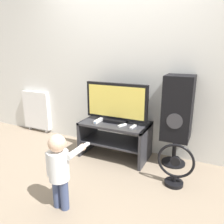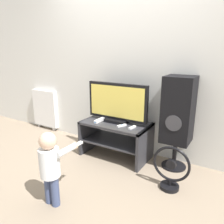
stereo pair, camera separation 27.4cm
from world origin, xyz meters
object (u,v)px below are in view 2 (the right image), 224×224
(child, at_px, (51,163))
(floor_fan, at_px, (171,170))
(game_console, at_px, (99,120))
(remote_primary, at_px, (132,127))
(television, at_px, (117,103))
(radiator, at_px, (45,108))
(speaker_tower, at_px, (178,111))
(remote_secondary, at_px, (122,126))

(child, relative_size, floor_fan, 1.51)
(game_console, xyz_separation_m, remote_primary, (0.50, -0.00, -0.01))
(television, distance_m, radiator, 1.73)
(game_console, distance_m, floor_fan, 1.15)
(floor_fan, bearing_deg, game_console, 166.58)
(game_console, bearing_deg, child, -79.49)
(television, xyz_separation_m, remote_primary, (0.29, -0.12, -0.25))
(speaker_tower, relative_size, radiator, 1.57)
(radiator, bearing_deg, game_console, -13.90)
(game_console, relative_size, child, 0.27)
(speaker_tower, bearing_deg, radiator, 176.59)
(game_console, bearing_deg, floor_fan, -13.42)
(floor_fan, bearing_deg, speaker_tower, 101.18)
(child, bearing_deg, game_console, 100.51)
(game_console, xyz_separation_m, remote_secondary, (0.35, -0.01, -0.01))
(floor_fan, height_order, radiator, radiator)
(child, distance_m, speaker_tower, 1.54)
(speaker_tower, bearing_deg, remote_secondary, -160.47)
(television, bearing_deg, radiator, 171.66)
(speaker_tower, xyz_separation_m, radiator, (-2.45, 0.15, -0.33))
(television, distance_m, remote_primary, 0.40)
(speaker_tower, relative_size, floor_fan, 2.37)
(child, bearing_deg, television, 89.50)
(child, relative_size, speaker_tower, 0.64)
(television, distance_m, speaker_tower, 0.78)
(remote_primary, height_order, floor_fan, remote_primary)
(child, bearing_deg, radiator, 139.25)
(television, bearing_deg, child, -90.50)
(game_console, xyz_separation_m, radiator, (-1.46, 0.36, -0.12))
(game_console, relative_size, remote_primary, 1.46)
(remote_primary, relative_size, speaker_tower, 0.12)
(game_console, xyz_separation_m, child, (0.20, -1.07, -0.08))
(television, relative_size, game_console, 4.41)
(child, height_order, speaker_tower, speaker_tower)
(television, relative_size, floor_fan, 1.78)
(television, xyz_separation_m, remote_secondary, (0.14, -0.13, -0.25))
(child, xyz_separation_m, speaker_tower, (0.79, 1.29, 0.30))
(speaker_tower, xyz_separation_m, floor_fan, (0.09, -0.47, -0.51))
(television, bearing_deg, remote_secondary, -41.06)
(remote_secondary, bearing_deg, television, 138.94)
(game_console, xyz_separation_m, speaker_tower, (0.99, 0.22, 0.22))
(television, relative_size, radiator, 1.18)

